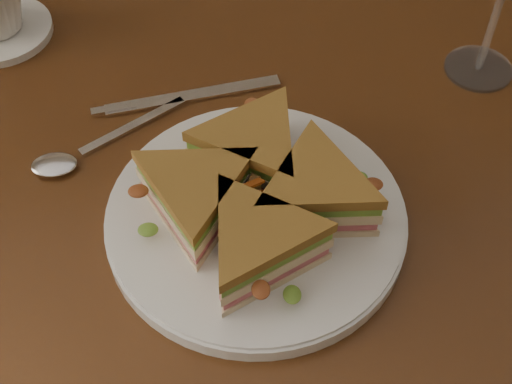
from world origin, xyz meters
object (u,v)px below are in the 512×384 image
knife (181,98)px  spoon (74,156)px  table (212,209)px  sandwich_wedges (256,195)px  plate (256,219)px

knife → spoon: bearing=-154.7°
table → knife: size_ratio=5.60×
sandwich_wedges → knife: (-0.07, 0.18, -0.04)m
sandwich_wedges → spoon: 0.21m
spoon → knife: 0.14m
sandwich_wedges → knife: size_ratio=1.17×
knife → sandwich_wedges: bearing=-78.2°
table → plate: 0.15m
table → sandwich_wedges: size_ratio=4.77×
plate → table: bearing=113.8°
sandwich_wedges → table: bearing=113.8°
table → knife: knife is taller
table → sandwich_wedges: bearing=-66.2°
knife → plate: bearing=-78.2°
plate → knife: (-0.07, 0.18, -0.01)m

